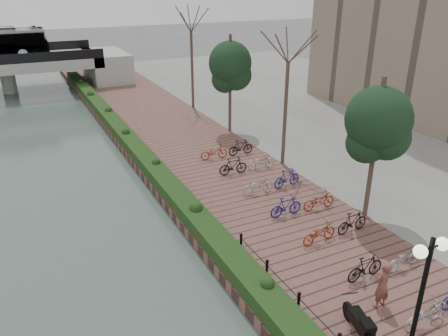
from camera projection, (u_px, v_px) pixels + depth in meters
promenade at (212, 170)px, 25.97m from camera, size 8.00×75.00×0.50m
inland_pavement at (407, 132)px, 32.46m from camera, size 24.00×75.00×0.50m
hedge at (143, 157)px, 26.43m from camera, size 1.10×56.00×0.60m
lamppost at (423, 287)px, 10.27m from camera, size 1.02×0.32×4.83m
motorcycle at (359, 322)px, 13.34m from camera, size 0.96×1.77×1.06m
pedestrian at (382, 285)px, 14.40m from camera, size 0.67×0.46×1.76m
bicycle_parking at (302, 203)px, 20.56m from camera, size 2.40×17.32×1.00m
street_trees at (322, 128)px, 22.26m from camera, size 3.20×37.12×6.80m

